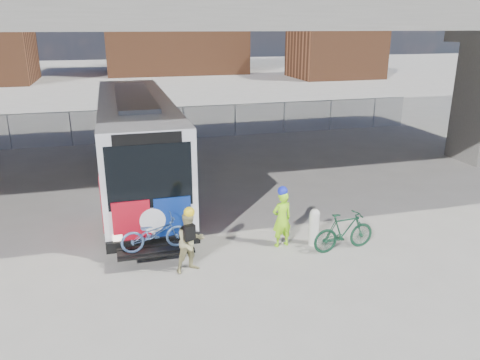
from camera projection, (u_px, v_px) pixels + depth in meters
name	position (u px, v px, depth m)	size (l,w,h in m)	color
ground	(211.00, 222.00, 15.28)	(160.00, 160.00, 0.00)	#9E9991
bus	(136.00, 136.00, 17.88)	(2.67, 12.93, 3.69)	silver
overpass	(184.00, 13.00, 16.88)	(40.00, 16.00, 7.95)	#605E59
chainlink_fence	(165.00, 115.00, 25.82)	(30.00, 0.06, 30.00)	gray
brick_buildings	(139.00, 31.00, 58.03)	(54.00, 22.00, 12.00)	brown
bollard	(314.00, 226.00, 13.56)	(0.29, 0.29, 1.11)	silver
cyclist_hivis	(282.00, 218.00, 13.39)	(0.67, 0.50, 1.83)	#9DFF1A
cyclist_tan	(190.00, 241.00, 12.01)	(0.93, 0.82, 1.79)	tan
bike_parked	(344.00, 232.00, 13.22)	(0.54, 1.91, 1.15)	#133C26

